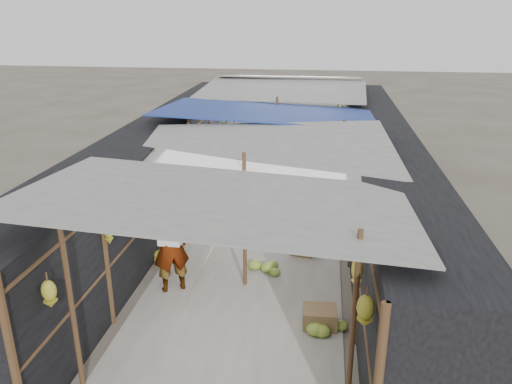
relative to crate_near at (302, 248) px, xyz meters
The scene contains 13 objects.
aisle_slab 2.32m from the crate_near, 115.90° to the left, with size 3.60×16.00×0.02m, color #9E998E.
stall_left 4.37m from the crate_near, 150.71° to the left, with size 1.40×15.00×2.30m, color black.
stall_right 2.86m from the crate_near, 50.95° to the left, with size 1.40×15.00×2.30m, color black.
crate_near is the anchor object (origin of this frame).
crate_mid 2.59m from the crate_near, 80.90° to the right, with size 0.55×0.44×0.33m, color olive.
crate_back 6.87m from the crate_near, 102.83° to the left, with size 0.46×0.37×0.29m, color olive.
black_basin 4.25m from the crate_near, 80.66° to the left, with size 0.55×0.55×0.17m, color black.
vendor_elderly 3.02m from the crate_near, 142.35° to the right, with size 0.67×0.44×1.83m, color silver.
shopper_blue 2.79m from the crate_near, 143.84° to the left, with size 0.74×0.58×1.52m, color #2046A0.
vendor_seated 4.77m from the crate_near, 92.51° to the left, with size 0.64×0.37×0.99m, color #46423C.
market_canopy 3.45m from the crate_near, 112.22° to the left, with size 5.62×15.20×2.77m.
hanging_bananas 2.79m from the crate_near, 110.30° to the left, with size 3.96×14.10×0.77m.
floor_bananas 2.11m from the crate_near, 103.82° to the left, with size 3.85×9.42×0.32m.
Camera 1 is at (1.33, -5.19, 4.90)m, focal length 35.00 mm.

